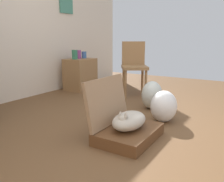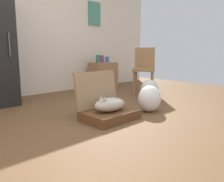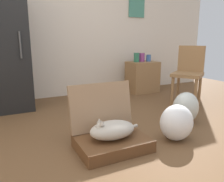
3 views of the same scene
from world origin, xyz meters
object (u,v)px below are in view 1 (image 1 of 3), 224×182
vase_short (84,55)px  plastic_bag_white (164,106)px  suitcase_base (129,134)px  cat (129,120)px  vase_tall (75,55)px  chair (134,65)px  side_table (80,74)px  vase_round (78,54)px  plastic_bag_clear (152,95)px

vase_short → plastic_bag_white: bearing=-117.9°
suitcase_base → cat: (-0.01, 0.00, 0.14)m
vase_tall → vase_short: vase_tall is taller
vase_short → chair: (-0.04, -1.10, -0.14)m
chair → plastic_bag_white: bearing=-82.2°
side_table → vase_round: vase_round is taller
side_table → vase_short: size_ratio=4.62×
side_table → vase_round: (0.00, 0.05, 0.38)m
plastic_bag_clear → chair: chair is taller
chair → side_table: bearing=151.6°
suitcase_base → vase_short: bearing=47.6°
side_table → suitcase_base: bearing=-130.2°
plastic_bag_white → chair: size_ratio=0.41×
vase_round → chair: bearing=-84.9°
vase_tall → vase_short: size_ratio=1.33×
cat → chair: (1.71, 0.80, 0.32)m
vase_round → side_table: bearing=-90.0°
vase_short → chair: size_ratio=0.14×
vase_tall → chair: chair is taller
side_table → vase_round: size_ratio=3.70×
suitcase_base → cat: bearing=175.8°
cat → vase_short: 2.63m
vase_short → vase_tall: bearing=-179.8°
vase_round → suitcase_base: bearing=-129.5°
plastic_bag_clear → vase_tall: bearing=78.4°
plastic_bag_clear → vase_round: (0.48, 1.72, 0.48)m
suitcase_base → vase_short: size_ratio=5.15×
cat → suitcase_base: bearing=-4.2°
chair → suitcase_base: bearing=-98.5°
vase_round → chair: size_ratio=0.17×
plastic_bag_white → side_table: side_table is taller
plastic_bag_white → vase_tall: (0.79, 2.01, 0.49)m
plastic_bag_white → side_table: 2.21m
plastic_bag_clear → cat: bearing=-168.7°
side_table → plastic_bag_white: bearing=-114.8°
side_table → vase_tall: size_ratio=3.47×
plastic_bag_white → plastic_bag_clear: size_ratio=0.96×
plastic_bag_white → side_table: (0.93, 2.00, 0.11)m
plastic_bag_white → vase_round: size_ratio=2.33×
plastic_bag_white → vase_round: bearing=65.7°
vase_short → cat: bearing=-132.5°
plastic_bag_clear → vase_short: size_ratio=3.03×
cat → vase_round: vase_round is taller
suitcase_base → vase_tall: bearing=52.4°
plastic_bag_clear → suitcase_base: bearing=-168.6°
plastic_bag_white → vase_tall: vase_tall is taller
cat → vase_short: (1.75, 1.91, 0.46)m
vase_tall → cat: bearing=-127.7°
vase_short → chair: bearing=-92.0°
suitcase_base → cat: size_ratio=1.27×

